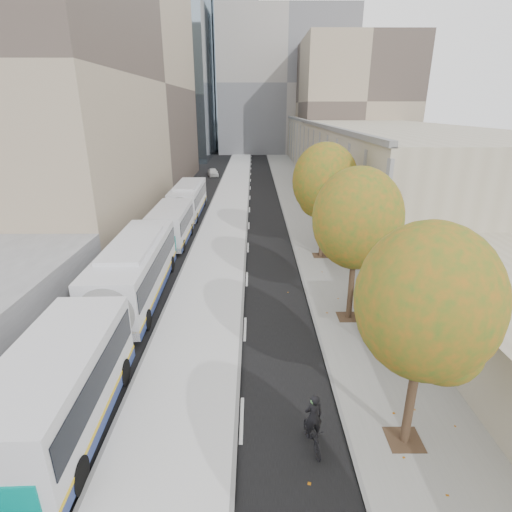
{
  "coord_description": "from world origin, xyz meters",
  "views": [
    {
      "loc": [
        -1.23,
        -4.91,
        10.11
      ],
      "look_at": [
        -1.09,
        15.45,
        2.5
      ],
      "focal_mm": 28.0,
      "sensor_mm": 36.0,
      "label": 1
    }
  ],
  "objects_px": {
    "bus_far": "(182,208)",
    "distant_car": "(213,172)",
    "bus_near": "(113,304)",
    "cyclist": "(313,428)",
    "bus_shelter": "(409,298)"
  },
  "relations": [
    {
      "from": "bus_near",
      "to": "distant_car",
      "type": "xyz_separation_m",
      "value": [
        0.14,
        46.38,
        -1.1
      ]
    },
    {
      "from": "bus_shelter",
      "to": "bus_near",
      "type": "relative_size",
      "value": 0.23
    },
    {
      "from": "bus_near",
      "to": "cyclist",
      "type": "relative_size",
      "value": 9.42
    },
    {
      "from": "cyclist",
      "to": "distant_car",
      "type": "bearing_deg",
      "value": 86.85
    },
    {
      "from": "bus_near",
      "to": "cyclist",
      "type": "bearing_deg",
      "value": -40.07
    },
    {
      "from": "bus_shelter",
      "to": "distant_car",
      "type": "relative_size",
      "value": 1.23
    },
    {
      "from": "cyclist",
      "to": "distant_car",
      "type": "distance_m",
      "value": 53.5
    },
    {
      "from": "bus_near",
      "to": "distant_car",
      "type": "height_order",
      "value": "bus_near"
    },
    {
      "from": "bus_far",
      "to": "distant_car",
      "type": "height_order",
      "value": "bus_far"
    },
    {
      "from": "bus_far",
      "to": "distant_car",
      "type": "relative_size",
      "value": 4.86
    },
    {
      "from": "bus_near",
      "to": "cyclist",
      "type": "distance_m",
      "value": 10.53
    },
    {
      "from": "cyclist",
      "to": "bus_far",
      "type": "bearing_deg",
      "value": 96.08
    },
    {
      "from": "bus_shelter",
      "to": "bus_far",
      "type": "distance_m",
      "value": 23.58
    },
    {
      "from": "cyclist",
      "to": "bus_shelter",
      "type": "bearing_deg",
      "value": 38.51
    },
    {
      "from": "bus_far",
      "to": "cyclist",
      "type": "distance_m",
      "value": 26.88
    }
  ]
}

